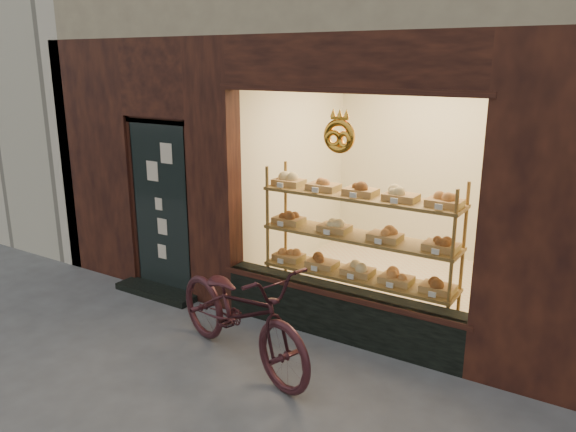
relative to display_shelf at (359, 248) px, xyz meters
The scene contains 3 objects.
ground 2.73m from the display_shelf, 100.01° to the right, with size 90.00×90.00×0.00m, color #4A4A4A.
display_shelf is the anchor object (origin of this frame).
bicycle 1.54m from the display_shelf, 112.08° to the right, with size 0.70×2.02×1.06m, color #36161C.
Camera 1 is at (2.89, -2.76, 2.85)m, focal length 35.00 mm.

